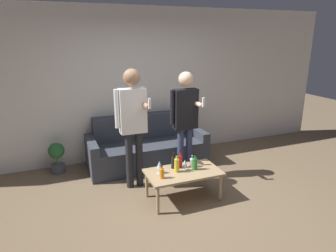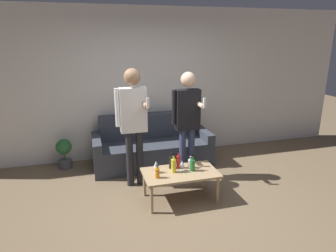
# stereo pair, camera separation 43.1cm
# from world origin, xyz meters

# --- Properties ---
(ground_plane) EXTENTS (16.00, 16.00, 0.00)m
(ground_plane) POSITION_xyz_m (0.00, 0.00, 0.00)
(ground_plane) COLOR #756047
(wall_back) EXTENTS (8.00, 0.06, 2.70)m
(wall_back) POSITION_xyz_m (0.00, 2.21, 1.35)
(wall_back) COLOR silver
(wall_back) RESTS_ON ground_plane
(couch) EXTENTS (2.03, 0.83, 0.86)m
(couch) POSITION_xyz_m (-0.02, 1.73, 0.30)
(couch) COLOR #383D47
(couch) RESTS_ON ground_plane
(coffee_table) EXTENTS (1.01, 0.57, 0.42)m
(coffee_table) POSITION_xyz_m (0.09, 0.39, 0.37)
(coffee_table) COLOR tan
(coffee_table) RESTS_ON ground_plane
(bottle_orange) EXTENTS (0.07, 0.07, 0.17)m
(bottle_orange) POSITION_xyz_m (0.27, 0.48, 0.48)
(bottle_orange) COLOR silver
(bottle_orange) RESTS_ON coffee_table
(bottle_green) EXTENTS (0.07, 0.07, 0.23)m
(bottle_green) POSITION_xyz_m (0.26, 0.38, 0.51)
(bottle_green) COLOR #23752D
(bottle_green) RESTS_ON coffee_table
(bottle_dark) EXTENTS (0.07, 0.07, 0.23)m
(bottle_dark) POSITION_xyz_m (0.01, 0.54, 0.51)
(bottle_dark) COLOR black
(bottle_dark) RESTS_ON coffee_table
(bottle_yellow) EXTENTS (0.06, 0.06, 0.25)m
(bottle_yellow) POSITION_xyz_m (0.10, 0.52, 0.52)
(bottle_yellow) COLOR #B21E1E
(bottle_yellow) RESTS_ON coffee_table
(bottle_red) EXTENTS (0.07, 0.07, 0.26)m
(bottle_red) POSITION_xyz_m (-0.00, 0.41, 0.52)
(bottle_red) COLOR yellow
(bottle_red) RESTS_ON coffee_table
(bottle_clear) EXTENTS (0.06, 0.06, 0.18)m
(bottle_clear) POSITION_xyz_m (-0.25, 0.30, 0.49)
(bottle_clear) COLOR orange
(bottle_clear) RESTS_ON coffee_table
(wine_glass_near) EXTENTS (0.08, 0.08, 0.17)m
(wine_glass_near) POSITION_xyz_m (-0.23, 0.45, 0.54)
(wine_glass_near) COLOR silver
(wine_glass_near) RESTS_ON coffee_table
(wine_glass_far) EXTENTS (0.07, 0.07, 0.15)m
(wine_glass_far) POSITION_xyz_m (0.12, 0.41, 0.52)
(wine_glass_far) COLOR silver
(wine_glass_far) RESTS_ON coffee_table
(person_standing_left) EXTENTS (0.45, 0.44, 1.77)m
(person_standing_left) POSITION_xyz_m (-0.44, 0.99, 1.07)
(person_standing_left) COLOR #232328
(person_standing_left) RESTS_ON ground_plane
(person_standing_right) EXTENTS (0.43, 0.42, 1.69)m
(person_standing_right) POSITION_xyz_m (0.40, 1.02, 1.02)
(person_standing_right) COLOR navy
(person_standing_right) RESTS_ON ground_plane
(potted_plant) EXTENTS (0.26, 0.26, 0.52)m
(potted_plant) POSITION_xyz_m (-1.50, 1.94, 0.29)
(potted_plant) COLOR #4C4C51
(potted_plant) RESTS_ON ground_plane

